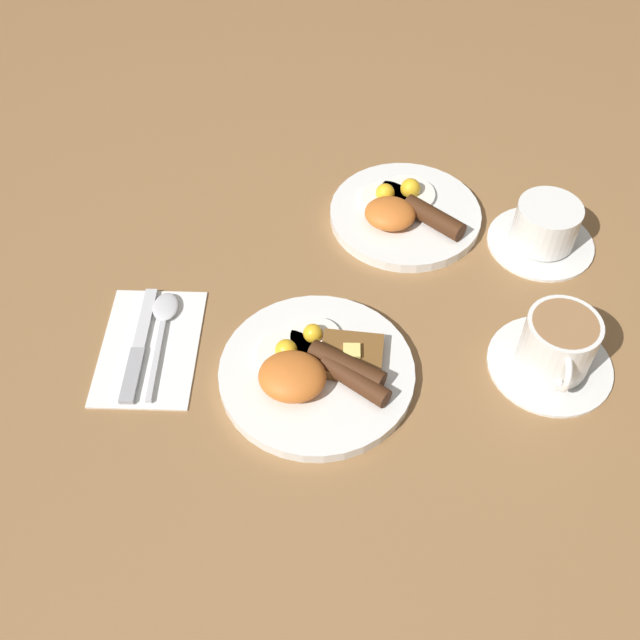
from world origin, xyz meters
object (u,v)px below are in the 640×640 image
Objects in this scene: breakfast_plate_near at (317,371)px; knife at (138,350)px; spoon at (163,318)px; teacup_near at (556,349)px; teacup_far at (545,228)px; breakfast_plate_far at (404,212)px.

knife is (-0.22, 0.01, -0.01)m from breakfast_plate_near.
spoon is (0.02, 0.05, 0.00)m from knife.
teacup_far is (0.00, 0.21, -0.01)m from teacup_near.
teacup_near reaches higher than breakfast_plate_far.
breakfast_plate_far is 1.46× the size of teacup_far.
breakfast_plate_far reaches higher than spoon.
breakfast_plate_far is 1.28× the size of spoon.
teacup_far is at bearing -68.49° from knife.
teacup_near is 0.85× the size of knife.
teacup_near reaches higher than breakfast_plate_near.
breakfast_plate_near reaches higher than knife.
teacup_far is (0.19, -0.02, 0.02)m from breakfast_plate_far.
breakfast_plate_near is 1.59× the size of teacup_far.
breakfast_plate_near reaches higher than spoon.
breakfast_plate_far is at bearing -53.32° from knife.
breakfast_plate_near is 1.39× the size of spoon.
breakfast_plate_far reaches higher than knife.
teacup_far is (0.28, 0.26, 0.01)m from breakfast_plate_near.
breakfast_plate_far is (0.09, 0.29, -0.00)m from breakfast_plate_near.
spoon is at bearing -141.61° from breakfast_plate_far.
spoon is (-0.20, 0.06, -0.01)m from breakfast_plate_near.
teacup_far is 0.83× the size of knife.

